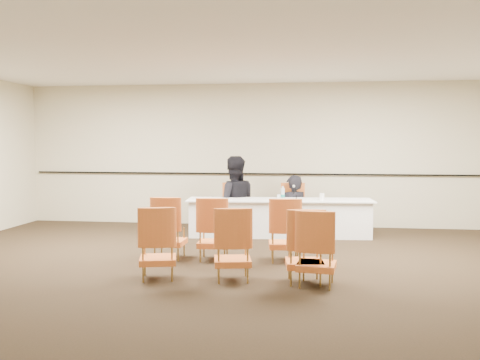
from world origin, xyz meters
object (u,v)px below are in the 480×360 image
object	(u,v)px
aud_chair_front_left	(169,227)
aud_chair_back_left	(158,242)
panel_table	(280,218)
aud_chair_extra	(317,248)
coffee_cup	(322,197)
aud_chair_back_right	(305,246)
aud_chair_back_mid	(233,244)
aud_chair_front_right	(285,229)
panelist_second	(234,204)
microphone	(296,193)
panelist_main	(293,216)
panelist_second_chair	(234,207)
aud_chair_front_mid	(214,229)
water_bottle	(283,193)
drinking_glass	(279,197)
panelist_main_chair	(293,208)

from	to	relation	value
aud_chair_front_left	aud_chair_back_left	distance (m)	1.23
panel_table	aud_chair_extra	size ratio (longest dim) A/B	3.65
coffee_cup	aud_chair_back_right	xyz separation A→B (m)	(-0.26, -3.24, -0.29)
aud_chair_back_mid	aud_chair_back_right	distance (m)	0.91
aud_chair_front_left	aud_chair_front_right	size ratio (longest dim) A/B	1.00
panelist_second	aud_chair_front_right	bearing A→B (deg)	99.78
aud_chair_front_left	aud_chair_front_right	xyz separation A→B (m)	(1.75, 0.04, 0.00)
microphone	panelist_main	bearing A→B (deg)	75.69
panelist_second_chair	aud_chair_back_mid	world-z (taller)	same
coffee_cup	aud_chair_front_right	world-z (taller)	aud_chair_front_right
panelist_main	panelist_second_chair	world-z (taller)	panelist_main
aud_chair_front_mid	aud_chair_extra	distance (m)	1.96
aud_chair_front_mid	aud_chair_front_left	bearing A→B (deg)	174.30
panel_table	water_bottle	xyz separation A→B (m)	(0.06, -0.04, 0.47)
aud_chair_back_mid	water_bottle	bearing A→B (deg)	70.94
aud_chair_extra	panelist_main	bearing A→B (deg)	102.84
panel_table	aud_chair_front_mid	xyz separation A→B (m)	(-0.84, -2.19, 0.13)
panelist_main	microphone	xyz separation A→B (m)	(0.08, -0.62, 0.53)
microphone	panel_table	bearing A→B (deg)	145.50
panelist_main	coffee_cup	world-z (taller)	panelist_main
water_bottle	aud_chair_front_mid	distance (m)	2.36
panel_table	aud_chair_front_left	distance (m)	2.66
panelist_main	aud_chair_front_left	size ratio (longest dim) A/B	1.73
panelist_second_chair	aud_chair_back_right	xyz separation A→B (m)	(1.47, -3.79, 0.00)
drinking_glass	aud_chair_extra	size ratio (longest dim) A/B	0.11
drinking_glass	aud_chair_front_right	distance (m)	2.09
aud_chair_back_right	drinking_glass	bearing A→B (deg)	93.21
water_bottle	coffee_cup	distance (m)	0.73
water_bottle	aud_chair_extra	world-z (taller)	aud_chair_extra
panelist_main_chair	panelist_second_chair	bearing A→B (deg)	-180.00
microphone	drinking_glass	bearing A→B (deg)	157.43
panelist_main_chair	microphone	bearing A→B (deg)	-87.09
aud_chair_back_mid	aud_chair_back_right	size ratio (longest dim) A/B	1.00
panel_table	aud_chair_front_mid	world-z (taller)	aud_chair_front_mid
panelist_main_chair	aud_chair_back_left	world-z (taller)	same
water_bottle	drinking_glass	distance (m)	0.11
aud_chair_front_right	aud_chair_back_mid	distance (m)	1.34
drinking_glass	aud_chair_front_left	xyz separation A→B (m)	(-1.52, -2.10, -0.27)
aud_chair_back_left	water_bottle	bearing A→B (deg)	52.51
aud_chair_front_mid	aud_chair_back_left	distance (m)	1.29
panelist_second	microphone	distance (m)	1.39
panelist_second	drinking_glass	world-z (taller)	panelist_second
aud_chair_back_left	aud_chair_back_right	world-z (taller)	same
water_bottle	aud_chair_extra	distance (m)	3.47
panelist_main_chair	aud_chair_front_mid	world-z (taller)	same
panelist_second_chair	water_bottle	distance (m)	1.17
aud_chair_back_mid	aud_chair_back_right	xyz separation A→B (m)	(0.91, -0.01, 0.00)
panelist_second_chair	microphone	bearing A→B (deg)	-27.24
coffee_cup	panelist_main_chair	bearing A→B (deg)	130.49
aud_chair_front_mid	aud_chair_back_mid	xyz separation A→B (m)	(0.46, -1.13, 0.00)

